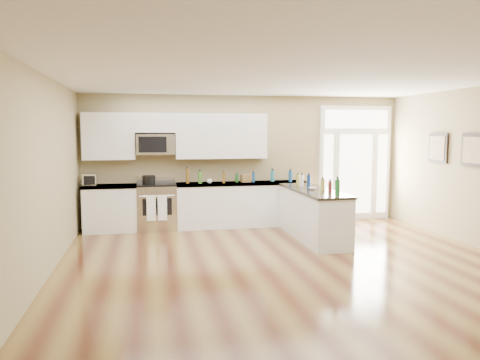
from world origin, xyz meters
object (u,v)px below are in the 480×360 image
object	(u,v)px
peninsula_cabinet	(313,216)
kitchen_range	(157,206)
toaster_oven	(90,180)
stockpot	(149,180)

from	to	relation	value
peninsula_cabinet	kitchen_range	world-z (taller)	kitchen_range
peninsula_cabinet	kitchen_range	size ratio (longest dim) A/B	2.15
peninsula_cabinet	toaster_oven	size ratio (longest dim) A/B	8.52
kitchen_range	toaster_oven	size ratio (longest dim) A/B	3.97
peninsula_cabinet	stockpot	world-z (taller)	stockpot
stockpot	toaster_oven	world-z (taller)	toaster_oven
stockpot	toaster_oven	xyz separation A→B (m)	(-1.16, 0.13, 0.01)
peninsula_cabinet	stockpot	size ratio (longest dim) A/B	8.93
peninsula_cabinet	kitchen_range	bearing A→B (deg)	153.23
stockpot	kitchen_range	bearing A→B (deg)	32.30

